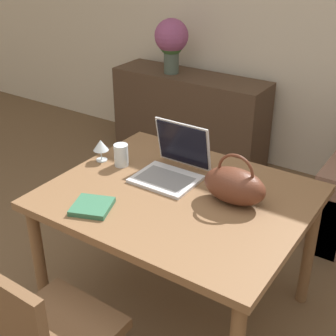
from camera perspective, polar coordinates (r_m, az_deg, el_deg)
The scene contains 10 objects.
wall_back at distance 3.77m, azimuth 19.00°, elevation 18.07°, with size 10.00×0.06×2.70m.
dining_table at distance 2.29m, azimuth 1.26°, elevation -4.88°, with size 1.22×1.00×0.74m.
chair at distance 1.98m, azimuth -15.33°, elevation -18.92°, with size 0.45×0.45×0.85m.
sideboard at distance 4.13m, azimuth 2.61°, elevation 6.20°, with size 1.37×0.40×0.76m.
laptop at distance 2.38m, azimuth 0.73°, elevation 0.67°, with size 0.31×0.32×0.27m.
drinking_glass at distance 2.50m, azimuth -5.73°, elevation 1.58°, with size 0.08×0.08×0.12m.
wine_glass at distance 2.55m, azimuth -8.20°, elevation 2.68°, with size 0.08×0.08×0.12m.
handbag at distance 2.16m, azimuth 8.11°, elevation -2.09°, with size 0.30×0.17×0.25m.
flower_vase at distance 3.98m, azimuth 0.42°, elevation 15.33°, with size 0.28×0.28×0.45m.
book at distance 2.16m, azimuth -9.24°, elevation -4.65°, with size 0.22×0.22×0.02m.
Camera 1 is at (0.99, -0.96, 1.89)m, focal length 50.00 mm.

